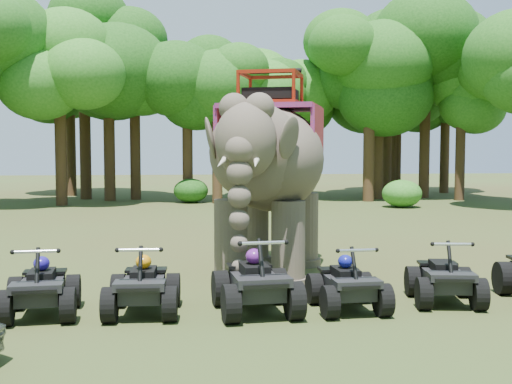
% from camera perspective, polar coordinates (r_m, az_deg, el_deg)
% --- Properties ---
extents(ground, '(110.00, 110.00, 0.00)m').
position_cam_1_polar(ground, '(12.76, 0.56, -8.92)').
color(ground, '#47381E').
rests_on(ground, ground).
extents(elephant, '(4.02, 6.00, 4.63)m').
position_cam_1_polar(elephant, '(14.34, 1.24, 1.86)').
color(elephant, '#4B4237').
rests_on(elephant, ground).
extents(atv_0, '(1.36, 1.76, 1.23)m').
position_cam_1_polar(atv_0, '(11.51, -18.59, -7.43)').
color(atv_0, black).
rests_on(atv_0, ground).
extents(atv_1, '(1.26, 1.69, 1.23)m').
position_cam_1_polar(atv_1, '(11.23, -10.03, -7.55)').
color(atv_1, black).
rests_on(atv_1, ground).
extents(atv_2, '(1.50, 1.94, 1.34)m').
position_cam_1_polar(atv_2, '(11.13, -0.01, -7.30)').
color(atv_2, black).
rests_on(atv_2, ground).
extents(atv_3, '(1.25, 1.65, 1.18)m').
position_cam_1_polar(atv_3, '(11.43, 8.14, -7.47)').
color(atv_3, black).
rests_on(atv_3, ground).
extents(atv_4, '(1.43, 1.79, 1.20)m').
position_cam_1_polar(atv_4, '(12.32, 16.41, -6.70)').
color(atv_4, black).
rests_on(atv_4, ground).
extents(tree_0, '(5.18, 5.18, 7.40)m').
position_cam_1_polar(tree_0, '(32.61, -3.48, 5.48)').
color(tree_0, '#195114').
rests_on(tree_0, ground).
extents(tree_1, '(4.90, 4.90, 7.00)m').
position_cam_1_polar(tree_1, '(36.61, 3.32, 5.00)').
color(tree_1, '#195114').
rests_on(tree_1, ground).
extents(tree_2, '(6.59, 6.59, 9.41)m').
position_cam_1_polar(tree_2, '(34.35, 10.03, 7.03)').
color(tree_2, '#195114').
rests_on(tree_2, ground).
extents(tree_3, '(5.10, 5.10, 7.29)m').
position_cam_1_polar(tree_3, '(36.19, 17.73, 5.07)').
color(tree_3, '#195114').
rests_on(tree_3, ground).
extents(tree_29, '(5.96, 5.96, 8.51)m').
position_cam_1_polar(tree_29, '(32.86, -17.02, 6.27)').
color(tree_29, '#195114').
rests_on(tree_29, ground).
extents(tree_30, '(6.18, 6.18, 8.83)m').
position_cam_1_polar(tree_30, '(35.62, -10.72, 6.45)').
color(tree_30, '#195114').
rests_on(tree_30, ground).
extents(tree_31, '(6.93, 6.93, 9.89)m').
position_cam_1_polar(tree_31, '(35.09, -12.96, 7.32)').
color(tree_31, '#195114').
rests_on(tree_31, ground).
extents(tree_32, '(6.30, 6.30, 9.00)m').
position_cam_1_polar(tree_32, '(41.83, 16.48, 6.09)').
color(tree_32, '#195114').
rests_on(tree_32, ground).
extents(tree_33, '(5.68, 5.68, 8.11)m').
position_cam_1_polar(tree_33, '(36.13, -0.86, 5.91)').
color(tree_33, '#195114').
rests_on(tree_33, ground).
extents(tree_35, '(5.29, 5.29, 7.56)m').
position_cam_1_polar(tree_35, '(39.24, -16.13, 5.20)').
color(tree_35, '#195114').
rests_on(tree_35, ground).
extents(tree_37, '(5.36, 5.36, 7.65)m').
position_cam_1_polar(tree_37, '(42.84, 12.16, 5.21)').
color(tree_37, '#195114').
rests_on(tree_37, ground).
extents(tree_38, '(5.96, 5.96, 8.52)m').
position_cam_1_polar(tree_38, '(35.91, 10.82, 6.17)').
color(tree_38, '#195114').
rests_on(tree_38, ground).
extents(tree_39, '(5.51, 5.51, 7.87)m').
position_cam_1_polar(tree_39, '(33.72, -6.12, 5.82)').
color(tree_39, '#195114').
rests_on(tree_39, ground).
extents(tree_40, '(6.68, 6.68, 9.54)m').
position_cam_1_polar(tree_40, '(37.46, 14.80, 6.80)').
color(tree_40, '#195114').
rests_on(tree_40, ground).
extents(tree_41, '(7.30, 7.30, 10.43)m').
position_cam_1_polar(tree_41, '(36.53, -15.00, 7.57)').
color(tree_41, '#195114').
rests_on(tree_41, ground).
extents(tree_42, '(5.91, 5.91, 8.45)m').
position_cam_1_polar(tree_42, '(40.18, 11.59, 5.87)').
color(tree_42, '#195114').
rests_on(tree_42, ground).
extents(tree_43, '(5.71, 5.71, 8.16)m').
position_cam_1_polar(tree_43, '(41.31, -16.39, 5.54)').
color(tree_43, '#195114').
rests_on(tree_43, ground).
extents(tree_44, '(4.97, 4.97, 7.11)m').
position_cam_1_polar(tree_44, '(37.40, 2.78, 5.07)').
color(tree_44, '#195114').
rests_on(tree_44, ground).
extents(tree_45, '(5.25, 5.25, 7.50)m').
position_cam_1_polar(tree_45, '(42.93, 12.45, 5.11)').
color(tree_45, '#195114').
rests_on(tree_45, ground).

